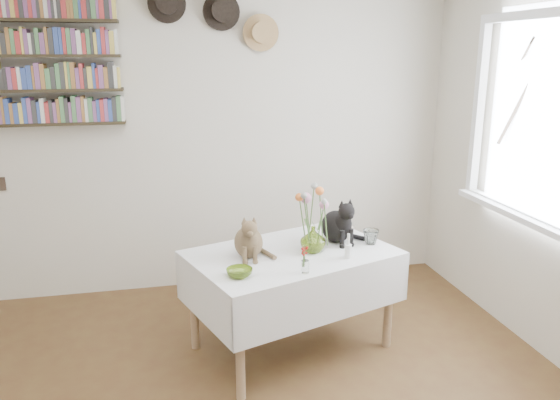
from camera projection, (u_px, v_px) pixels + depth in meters
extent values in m
cube|color=beige|center=(205.00, 137.00, 4.37)|extent=(4.04, 0.04, 2.54)
cube|color=white|center=(548.00, 121.00, 3.33)|extent=(0.01, 1.40, 1.20)
cube|color=white|center=(536.00, 219.00, 3.49)|extent=(0.06, 1.52, 0.06)
cube|color=white|center=(481.00, 109.00, 4.02)|extent=(0.06, 0.06, 1.20)
cube|color=white|center=(531.00, 220.00, 3.49)|extent=(0.12, 1.50, 0.04)
cube|color=white|center=(292.00, 256.00, 3.48)|extent=(1.46, 1.18, 0.05)
cylinder|color=#9E815F|center=(240.00, 349.00, 3.03)|extent=(0.05, 0.05, 0.62)
cylinder|color=#9E815F|center=(389.00, 303.00, 3.58)|extent=(0.05, 0.05, 0.62)
cylinder|color=#9E815F|center=(194.00, 305.00, 3.56)|extent=(0.05, 0.05, 0.62)
cylinder|color=#9E815F|center=(329.00, 271.00, 4.12)|extent=(0.05, 0.05, 0.62)
imported|color=#ADCD4C|center=(313.00, 239.00, 3.46)|extent=(0.19, 0.19, 0.17)
imported|color=#ADCD4C|center=(239.00, 273.00, 3.09)|extent=(0.21, 0.21, 0.05)
imported|color=white|center=(371.00, 237.00, 3.61)|extent=(0.14, 0.14, 0.10)
cylinder|color=white|center=(348.00, 251.00, 3.36)|extent=(0.04, 0.04, 0.09)
cylinder|color=white|center=(348.00, 239.00, 3.34)|extent=(0.02, 0.02, 0.07)
cylinder|color=white|center=(305.00, 267.00, 3.14)|extent=(0.05, 0.05, 0.07)
cone|color=white|center=(351.00, 233.00, 3.73)|extent=(0.04, 0.04, 0.06)
sphere|color=beige|center=(351.00, 228.00, 3.72)|extent=(0.03, 0.03, 0.03)
cylinder|color=#4C7233|center=(308.00, 222.00, 3.43)|extent=(0.01, 0.01, 0.30)
sphere|color=pink|center=(309.00, 199.00, 3.39)|extent=(0.07, 0.07, 0.07)
cylinder|color=#4C7233|center=(320.00, 225.00, 3.42)|extent=(0.01, 0.01, 0.26)
sphere|color=pink|center=(321.00, 205.00, 3.39)|extent=(0.06, 0.06, 0.06)
cylinder|color=#4C7233|center=(321.00, 217.00, 3.46)|extent=(0.01, 0.01, 0.34)
sphere|color=orange|center=(322.00, 191.00, 3.42)|extent=(0.06, 0.06, 0.06)
cylinder|color=#4C7233|center=(303.00, 220.00, 3.45)|extent=(0.01, 0.01, 0.31)
sphere|color=orange|center=(303.00, 196.00, 3.41)|extent=(0.05, 0.05, 0.05)
cylinder|color=#4C7233|center=(311.00, 214.00, 3.46)|extent=(0.01, 0.01, 0.37)
sphere|color=#999E93|center=(312.00, 186.00, 3.42)|extent=(0.04, 0.04, 0.04)
cylinder|color=#4C7233|center=(307.00, 221.00, 3.38)|extent=(0.01, 0.01, 0.33)
sphere|color=#999E93|center=(307.00, 196.00, 3.34)|extent=(0.04, 0.04, 0.04)
cylinder|color=#4C7233|center=(326.00, 224.00, 3.40)|extent=(0.01, 0.01, 0.29)
sphere|color=#999E93|center=(326.00, 201.00, 3.37)|extent=(0.04, 0.04, 0.04)
cube|color=#2E2616|center=(55.00, 123.00, 4.00)|extent=(1.00, 0.16, 0.02)
cube|color=#2E2616|center=(52.00, 90.00, 3.94)|extent=(1.00, 0.16, 0.02)
cube|color=#2E2616|center=(48.00, 56.00, 3.87)|extent=(1.00, 0.16, 0.02)
cube|color=#2E2616|center=(44.00, 20.00, 3.81)|extent=(1.00, 0.16, 0.02)
cylinder|color=black|center=(167.00, 4.00, 4.00)|extent=(0.28, 0.02, 0.28)
cylinder|color=black|center=(167.00, 3.00, 3.96)|extent=(0.16, 0.08, 0.16)
cylinder|color=black|center=(221.00, 12.00, 4.10)|extent=(0.28, 0.02, 0.28)
cylinder|color=black|center=(222.00, 11.00, 4.06)|extent=(0.16, 0.08, 0.16)
cylinder|color=tan|center=(261.00, 33.00, 4.20)|extent=(0.28, 0.02, 0.28)
cylinder|color=tan|center=(262.00, 33.00, 4.16)|extent=(0.16, 0.08, 0.16)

